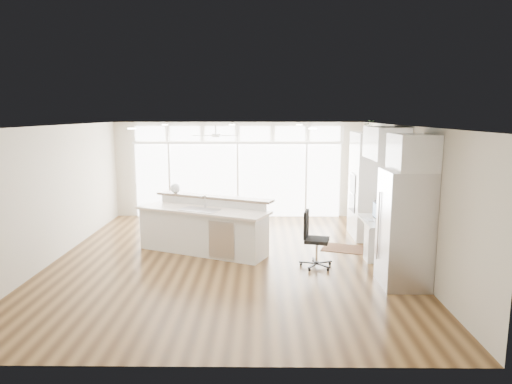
{
  "coord_description": "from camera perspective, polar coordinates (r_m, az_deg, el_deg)",
  "views": [
    {
      "loc": [
        0.66,
        -8.91,
        2.93
      ],
      "look_at": [
        0.56,
        0.6,
        1.29
      ],
      "focal_mm": 32.0,
      "sensor_mm": 36.0,
      "label": 1
    }
  ],
  "objects": [
    {
      "name": "floor",
      "position": [
        9.41,
        -3.46,
        -8.46
      ],
      "size": [
        7.0,
        8.0,
        0.02
      ],
      "primitive_type": "cube",
      "color": "#452C15",
      "rests_on": "ground"
    },
    {
      "name": "transom_row",
      "position": [
        12.88,
        -2.33,
        7.31
      ],
      "size": [
        5.9,
        0.06,
        0.4
      ],
      "primitive_type": "cube",
      "color": "white",
      "rests_on": "wall_back"
    },
    {
      "name": "wall_back",
      "position": [
        13.02,
        -2.29,
        2.79
      ],
      "size": [
        7.0,
        0.04,
        2.7
      ],
      "primitive_type": "cube",
      "color": "beige",
      "rests_on": "floor"
    },
    {
      "name": "keyboard",
      "position": [
        9.72,
        13.84,
        -3.38
      ],
      "size": [
        0.17,
        0.33,
        0.02
      ],
      "primitive_type": "cube",
      "rotation": [
        0.0,
        0.0,
        0.17
      ],
      "color": "white",
      "rests_on": "desk_nook"
    },
    {
      "name": "wall_front",
      "position": [
        5.2,
        -6.74,
        -7.97
      ],
      "size": [
        7.0,
        0.04,
        2.7
      ],
      "primitive_type": "cube",
      "color": "beige",
      "rests_on": "floor"
    },
    {
      "name": "framed_photos",
      "position": [
        10.34,
        16.34,
        0.86
      ],
      "size": [
        0.06,
        0.22,
        0.8
      ],
      "primitive_type": "cube",
      "color": "black",
      "rests_on": "wall_right"
    },
    {
      "name": "wall_left",
      "position": [
        9.96,
        -24.07,
        -0.22
      ],
      "size": [
        0.04,
        8.0,
        2.7
      ],
      "primitive_type": "cube",
      "color": "beige",
      "rests_on": "floor"
    },
    {
      "name": "wall_right",
      "position": [
        9.49,
        18.04,
        -0.3
      ],
      "size": [
        0.04,
        8.0,
        2.7
      ],
      "primitive_type": "cube",
      "color": "beige",
      "rests_on": "floor"
    },
    {
      "name": "fishbowl",
      "position": [
        10.48,
        -10.06,
        0.46
      ],
      "size": [
        0.29,
        0.29,
        0.22
      ],
      "primitive_type": "sphere",
      "rotation": [
        0.0,
        0.0,
        -0.4
      ],
      "color": "white",
      "rests_on": "kitchen_island"
    },
    {
      "name": "rug",
      "position": [
        10.28,
        10.99,
        -6.95
      ],
      "size": [
        1.11,
        0.95,
        0.01
      ],
      "primitive_type": "cube",
      "rotation": [
        0.0,
        0.0,
        -0.34
      ],
      "color": "#321B10",
      "rests_on": "floor"
    },
    {
      "name": "upper_cabinets",
      "position": [
        9.57,
        15.93,
        5.92
      ],
      "size": [
        0.64,
        1.3,
        0.64
      ],
      "primitive_type": "cube",
      "color": "white",
      "rests_on": "wall_right"
    },
    {
      "name": "oven_cabinet",
      "position": [
        11.13,
        13.65,
        0.81
      ],
      "size": [
        0.64,
        1.2,
        2.5
      ],
      "primitive_type": "cube",
      "color": "white",
      "rests_on": "floor"
    },
    {
      "name": "ceiling_fan",
      "position": [
        11.78,
        -5.07,
        7.54
      ],
      "size": [
        1.16,
        1.16,
        0.32
      ],
      "primitive_type": "cube",
      "color": "white",
      "rests_on": "ceiling"
    },
    {
      "name": "office_chair",
      "position": [
        8.86,
        7.62,
        -5.93
      ],
      "size": [
        0.68,
        0.64,
        1.09
      ],
      "primitive_type": "cube",
      "rotation": [
        0.0,
        0.0,
        -0.24
      ],
      "color": "black",
      "rests_on": "floor"
    },
    {
      "name": "ceiling",
      "position": [
        8.94,
        -3.64,
        8.28
      ],
      "size": [
        7.0,
        8.0,
        0.02
      ],
      "primitive_type": "cube",
      "color": "silver",
      "rests_on": "wall_back"
    },
    {
      "name": "recessed_lights",
      "position": [
        9.14,
        -3.55,
        8.18
      ],
      "size": [
        3.4,
        3.0,
        0.02
      ],
      "primitive_type": "cube",
      "color": "white",
      "rests_on": "ceiling"
    },
    {
      "name": "potted_plant",
      "position": [
        11.01,
        13.94,
        7.82
      ],
      "size": [
        0.27,
        0.3,
        0.22
      ],
      "primitive_type": "imported",
      "rotation": [
        0.0,
        0.0,
        -0.08
      ],
      "color": "#3A632A",
      "rests_on": "oven_cabinet"
    },
    {
      "name": "desk_window",
      "position": [
        9.73,
        17.36,
        1.16
      ],
      "size": [
        0.04,
        0.85,
        0.85
      ],
      "primitive_type": "cube",
      "color": "white",
      "rests_on": "wall_right"
    },
    {
      "name": "desk_nook",
      "position": [
        9.87,
        15.17,
        -5.55
      ],
      "size": [
        0.72,
        1.3,
        0.76
      ],
      "primitive_type": "cube",
      "color": "white",
      "rests_on": "floor"
    },
    {
      "name": "glass_wall",
      "position": [
        13.0,
        -2.29,
        1.44
      ],
      "size": [
        5.8,
        0.06,
        2.08
      ],
      "primitive_type": "cube",
      "color": "white",
      "rests_on": "wall_back"
    },
    {
      "name": "fridge_cabinet",
      "position": [
        7.99,
        19.0,
        4.72
      ],
      "size": [
        0.64,
        0.9,
        0.6
      ],
      "primitive_type": "cube",
      "color": "white",
      "rests_on": "wall_right"
    },
    {
      "name": "refrigerator",
      "position": [
        8.18,
        18.1,
        -4.37
      ],
      "size": [
        0.76,
        0.9,
        2.0
      ],
      "primitive_type": "cube",
      "color": "silver",
      "rests_on": "floor"
    },
    {
      "name": "monitor",
      "position": [
        9.72,
        14.86,
        -2.28
      ],
      "size": [
        0.08,
        0.47,
        0.39
      ],
      "primitive_type": "cube",
      "rotation": [
        0.0,
        0.0,
        0.01
      ],
      "color": "black",
      "rests_on": "desk_nook"
    },
    {
      "name": "kitchen_island",
      "position": [
        9.78,
        -6.68,
        -4.23
      ],
      "size": [
        3.09,
        2.18,
        1.15
      ],
      "primitive_type": "cube",
      "rotation": [
        0.0,
        0.0,
        -0.42
      ],
      "color": "white",
      "rests_on": "floor"
    }
  ]
}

